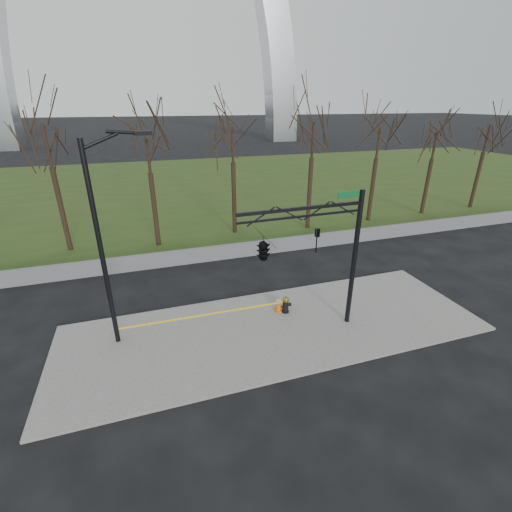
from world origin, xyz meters
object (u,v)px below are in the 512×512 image
object	(u,v)px
traffic_signal_mast	(282,245)
traffic_cone	(279,304)
street_light	(105,234)
fire_hydrant	(286,305)

from	to	relation	value
traffic_signal_mast	traffic_cone	bearing A→B (deg)	68.77
traffic_cone	street_light	xyz separation A→B (m)	(-6.82, -0.03, 4.24)
traffic_signal_mast	fire_hydrant	bearing A→B (deg)	58.61
fire_hydrant	street_light	size ratio (longest dim) A/B	0.10
street_light	traffic_signal_mast	distance (m)	6.44
traffic_cone	street_light	world-z (taller)	street_light
traffic_cone	street_light	size ratio (longest dim) A/B	0.09
fire_hydrant	traffic_signal_mast	xyz separation A→B (m)	(-0.93, -1.60, 3.66)
fire_hydrant	traffic_cone	xyz separation A→B (m)	(-0.28, 0.20, -0.03)
street_light	traffic_signal_mast	world-z (taller)	street_light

